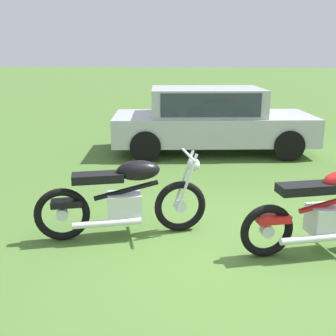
% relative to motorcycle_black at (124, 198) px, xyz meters
% --- Properties ---
extents(ground_plane, '(120.00, 120.00, 0.00)m').
position_rel_motorcycle_black_xyz_m(ground_plane, '(1.24, -0.32, -0.48)').
color(ground_plane, '#476B2D').
extents(motorcycle_black, '(2.03, 0.89, 1.02)m').
position_rel_motorcycle_black_xyz_m(motorcycle_black, '(0.00, 0.00, 0.00)').
color(motorcycle_black, black).
rests_on(motorcycle_black, ground).
extents(motorcycle_red, '(1.93, 0.88, 1.02)m').
position_rel_motorcycle_black_xyz_m(motorcycle_red, '(2.34, -0.21, -0.00)').
color(motorcycle_red, black).
rests_on(motorcycle_red, ground).
extents(car_silver, '(4.54, 2.25, 1.43)m').
position_rel_motorcycle_black_xyz_m(car_silver, '(1.07, 4.52, 0.32)').
color(car_silver, '#B2B5BA').
rests_on(car_silver, ground).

